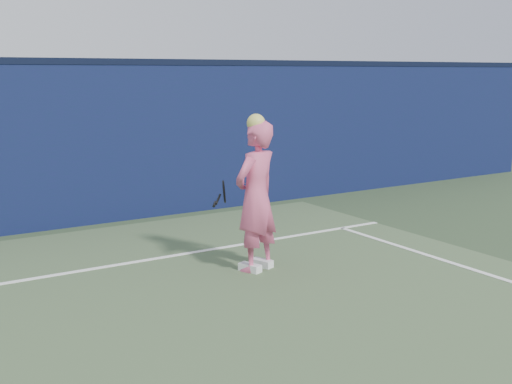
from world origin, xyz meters
TOP-DOWN VIEW (x-y plane):
  - player at (2.57, 2.95)m, footprint 0.78×0.65m
  - racket at (2.37, 3.40)m, footprint 0.40×0.41m

SIDE VIEW (x-z plane):
  - racket at x=2.37m, z-range 0.77..1.05m
  - player at x=2.57m, z-range -0.03..1.88m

